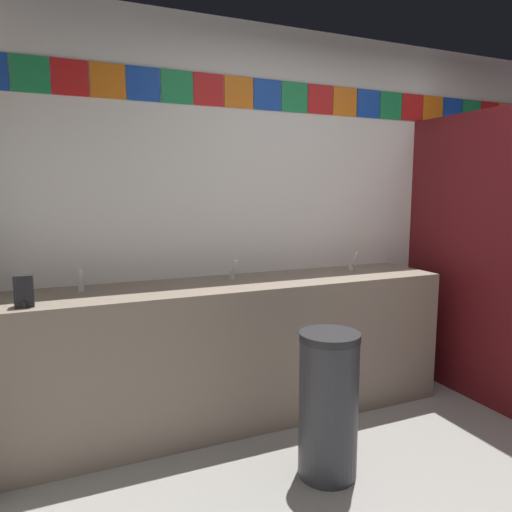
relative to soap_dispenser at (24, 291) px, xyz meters
The scene contains 8 objects.
wall_back 2.13m from the soap_dispenser, 13.26° to the left, with size 4.57×0.09×2.58m.
vanity_counter 1.32m from the soap_dispenser, ahead, with size 2.78×0.56×0.90m.
faucet_left 0.38m from the soap_dispenser, 41.92° to the left, with size 0.04×0.10×0.14m.
faucet_center 1.23m from the soap_dispenser, 11.79° to the left, with size 0.04×0.10×0.14m.
faucet_right 2.15m from the soap_dispenser, ahead, with size 0.04×0.10×0.14m.
soap_dispenser is the anchor object (origin of this frame).
toilet 3.39m from the soap_dispenser, ahead, with size 0.39×0.49×0.74m.
trash_bin 1.64m from the soap_dispenser, 23.64° to the right, with size 0.31×0.31×0.76m.
Camera 1 is at (-1.90, -1.28, 1.47)m, focal length 33.03 mm.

